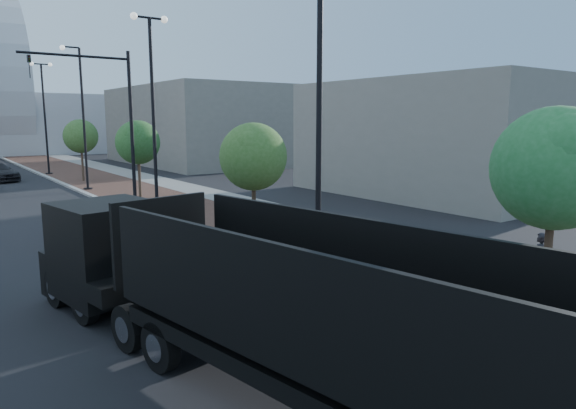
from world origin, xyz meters
TOP-DOWN VIEW (x-y plane):
  - sidewalk at (3.50, 40.00)m, footprint 7.00×140.00m
  - concrete_strip at (6.20, 40.00)m, footprint 2.40×140.00m
  - curb at (0.00, 40.00)m, footprint 0.30×140.00m
  - dump_truck at (-4.21, 8.31)m, footprint 4.37×13.49m
  - white_sedan at (-3.34, 19.04)m, footprint 2.34×4.23m
  - pedestrian at (5.25, 6.06)m, footprint 0.68×0.56m
  - streetlight_1 at (0.49, 10.00)m, footprint 1.44×0.56m
  - streetlight_2 at (0.60, 22.00)m, footprint 1.72×0.56m
  - streetlight_3 at (0.49, 34.00)m, footprint 1.44×0.56m
  - streetlight_4 at (0.60, 46.00)m, footprint 1.72×0.56m
  - traffic_mast at (-0.30, 25.00)m, footprint 5.09×0.20m
  - tree_0 at (1.65, 4.02)m, footprint 2.44×2.40m
  - tree_1 at (1.65, 15.02)m, footprint 2.51×2.48m
  - tree_2 at (1.65, 27.02)m, footprint 2.46×2.43m
  - tree_3 at (1.65, 39.02)m, footprint 2.51×2.48m
  - commercial_block_ne at (16.00, 50.00)m, footprint 12.00×22.00m
  - commercial_block_e at (18.00, 20.00)m, footprint 10.00×16.00m
  - utility_cover_1 at (2.40, 8.00)m, footprint 0.50×0.50m
  - utility_cover_2 at (2.40, 19.00)m, footprint 0.50×0.50m

SIDE VIEW (x-z plane):
  - sidewalk at x=3.50m, z-range 0.00..0.12m
  - concrete_strip at x=6.20m, z-range 0.00..0.13m
  - curb at x=0.00m, z-range 0.00..0.14m
  - utility_cover_1 at x=2.40m, z-range 0.12..0.14m
  - utility_cover_2 at x=2.40m, z-range 0.12..0.14m
  - white_sedan at x=-3.34m, z-range 0.00..1.32m
  - pedestrian at x=5.25m, z-range 0.00..1.61m
  - dump_truck at x=-4.21m, z-range -0.24..2.81m
  - tree_1 at x=1.65m, z-range 1.02..5.58m
  - tree_2 at x=1.65m, z-range 1.08..5.71m
  - tree_3 at x=1.65m, z-range 1.08..5.75m
  - commercial_block_e at x=18.00m, z-range 0.00..7.00m
  - tree_0 at x=1.65m, z-range 1.25..6.17m
  - commercial_block_ne at x=16.00m, z-range 0.00..8.00m
  - streetlight_1 at x=0.49m, z-range -0.26..8.95m
  - streetlight_3 at x=0.49m, z-range -0.26..8.95m
  - streetlight_2 at x=0.60m, z-range 0.18..9.46m
  - streetlight_4 at x=0.60m, z-range 0.18..9.46m
  - traffic_mast at x=-0.30m, z-range 0.98..8.98m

